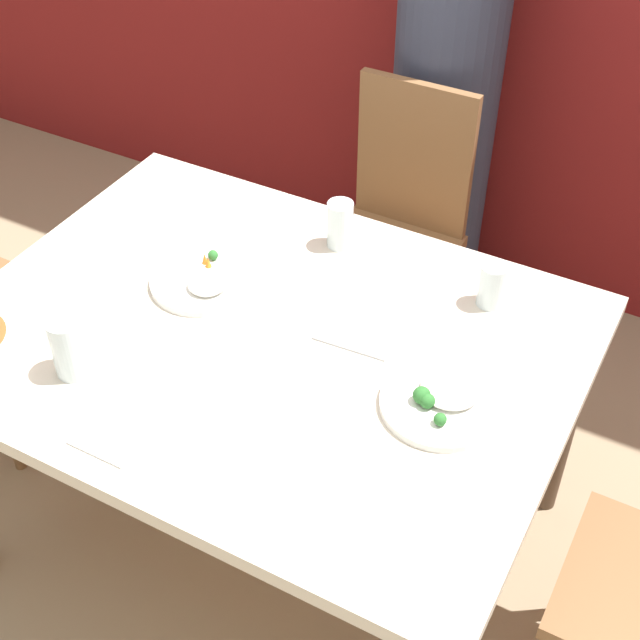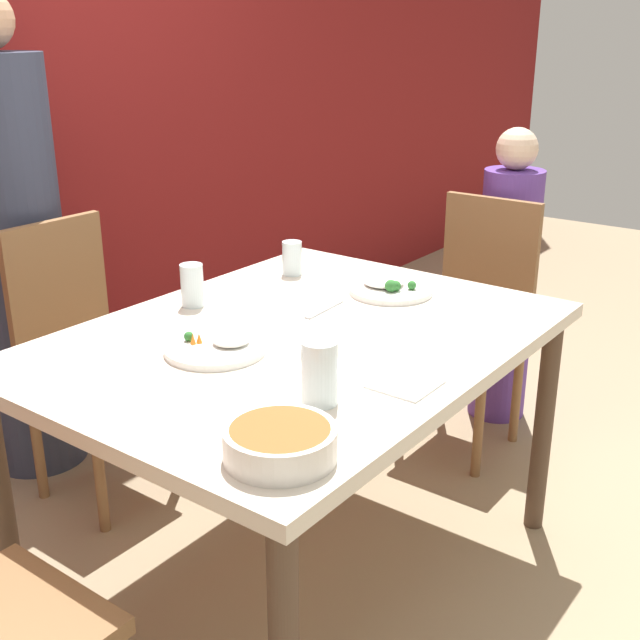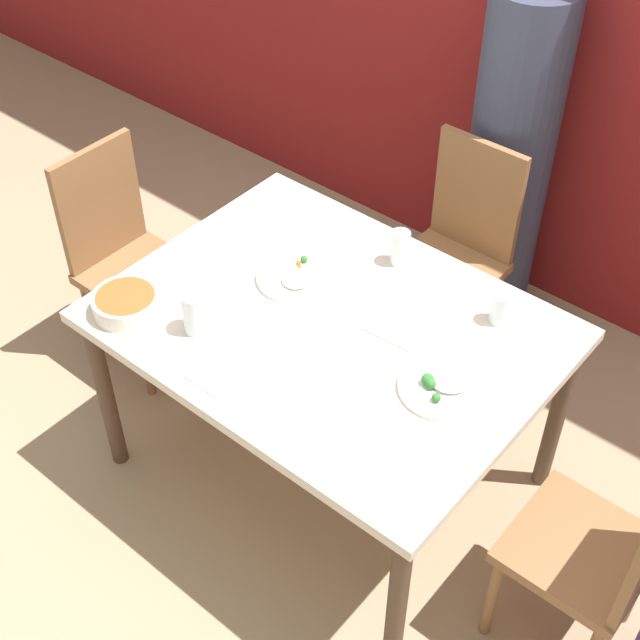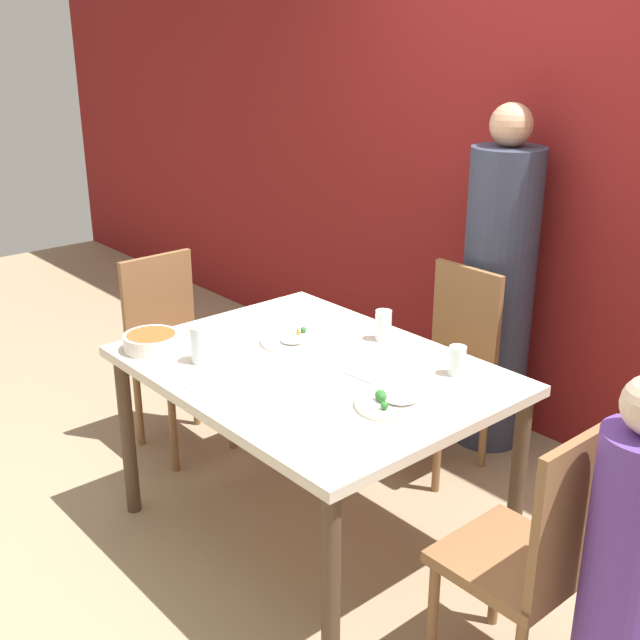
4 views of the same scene
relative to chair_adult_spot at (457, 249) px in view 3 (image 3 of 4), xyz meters
name	(u,v)px [view 3 (image 3 of 4)]	position (x,y,z in m)	size (l,w,h in m)	color
ground_plane	(328,469)	(0.05, -0.88, -0.51)	(10.00, 10.00, 0.00)	#998466
wall_back	(582,1)	(0.05, 0.60, 0.84)	(10.00, 0.06, 2.70)	maroon
dining_table	(329,338)	(0.05, -0.88, 0.18)	(1.42, 1.07, 0.77)	beige
chair_adult_spot	(457,249)	(0.00, 0.00, 0.00)	(0.40, 0.40, 0.95)	brown
chair_child_spot	(608,550)	(1.11, -0.89, 0.00)	(0.40, 0.40, 0.95)	brown
chair_empty_left	(126,254)	(-1.00, -0.88, 0.00)	(0.40, 0.40, 0.95)	brown
person_adult	(510,158)	(0.00, 0.34, 0.26)	(0.34, 0.34, 1.67)	#33384C
bowl_curry	(126,303)	(-0.49, -1.26, 0.29)	(0.22, 0.22, 0.06)	silver
plate_rice_adult	(442,385)	(0.50, -0.89, 0.28)	(0.26, 0.26, 0.06)	white
plate_rice_child	(295,277)	(-0.17, -0.79, 0.27)	(0.26, 0.26, 0.05)	white
glass_water_tall	(400,248)	(0.05, -0.49, 0.32)	(0.07, 0.07, 0.13)	silver
glass_water_short	(195,312)	(-0.25, -1.18, 0.33)	(0.08, 0.08, 0.15)	silver
glass_water_center	(500,308)	(0.47, -0.52, 0.32)	(0.07, 0.07, 0.11)	silver
napkin_folded	(217,374)	(-0.06, -1.28, 0.26)	(0.14, 0.14, 0.01)	white
fork_steel	(387,339)	(0.25, -0.82, 0.26)	(0.18, 0.03, 0.01)	silver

